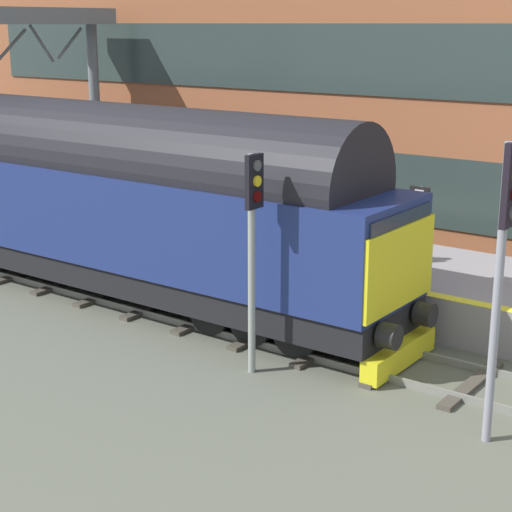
% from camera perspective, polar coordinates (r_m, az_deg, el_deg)
% --- Properties ---
extents(ground_plane, '(140.00, 140.00, 0.00)m').
position_cam_1_polar(ground_plane, '(19.12, -3.01, -4.29)').
color(ground_plane, '#5B5E50').
rests_on(ground_plane, ground).
extents(track_main, '(2.50, 60.00, 0.15)m').
position_cam_1_polar(track_main, '(19.11, -3.01, -4.14)').
color(track_main, slate).
rests_on(track_main, ground).
extents(station_platform, '(4.00, 44.00, 1.01)m').
position_cam_1_polar(station_platform, '(21.74, 2.99, -0.47)').
color(station_platform, gray).
rests_on(station_platform, ground).
extents(station_building, '(4.71, 30.53, 10.54)m').
position_cam_1_polar(station_building, '(27.34, 6.94, 12.84)').
color(station_building, brown).
rests_on(station_building, ground).
extents(diesel_locomotive, '(2.74, 19.88, 4.68)m').
position_cam_1_polar(diesel_locomotive, '(22.00, -13.54, 4.63)').
color(diesel_locomotive, black).
rests_on(diesel_locomotive, ground).
extents(signal_post_mid, '(0.44, 0.22, 4.78)m').
position_cam_1_polar(signal_post_mid, '(13.22, 16.25, 0.21)').
color(signal_post_mid, gray).
rests_on(signal_post_mid, ground).
extents(signal_post_far, '(0.44, 0.22, 4.19)m').
position_cam_1_polar(signal_post_far, '(15.48, -0.22, 1.44)').
color(signal_post_far, gray).
rests_on(signal_post_far, ground).
extents(platform_number_sign, '(0.10, 0.44, 2.14)m').
position_cam_1_polar(platform_number_sign, '(18.16, 10.88, 2.33)').
color(platform_number_sign, slate).
rests_on(platform_number_sign, station_platform).
extents(waiting_passenger, '(0.44, 0.48, 1.64)m').
position_cam_1_polar(waiting_passenger, '(19.85, 8.41, 2.29)').
color(waiting_passenger, '#28352F').
rests_on(waiting_passenger, station_platform).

